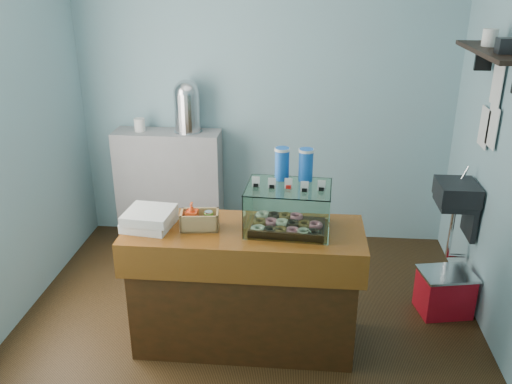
# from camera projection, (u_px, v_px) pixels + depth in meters

# --- Properties ---
(ground) EXTENTS (3.50, 3.50, 0.00)m
(ground) POSITION_uv_depth(u_px,v_px,m) (248.00, 320.00, 4.17)
(ground) COLOR black
(ground) RESTS_ON ground
(room_shell) EXTENTS (3.54, 3.04, 2.82)m
(room_shell) POSITION_uv_depth(u_px,v_px,m) (251.00, 101.00, 3.53)
(room_shell) COLOR #7FAEB9
(room_shell) RESTS_ON ground
(counter) EXTENTS (1.60, 0.60, 0.90)m
(counter) POSITION_uv_depth(u_px,v_px,m) (244.00, 286.00, 3.76)
(counter) COLOR #46210D
(counter) RESTS_ON ground
(back_shelf) EXTENTS (1.00, 0.32, 1.10)m
(back_shelf) POSITION_uv_depth(u_px,v_px,m) (170.00, 186.00, 5.25)
(back_shelf) COLOR gray
(back_shelf) RESTS_ON ground
(display_case) EXTENTS (0.58, 0.44, 0.52)m
(display_case) POSITION_uv_depth(u_px,v_px,m) (288.00, 205.00, 3.57)
(display_case) COLOR #351A10
(display_case) RESTS_ON counter
(condiment_crate) EXTENTS (0.27, 0.18, 0.19)m
(condiment_crate) POSITION_uv_depth(u_px,v_px,m) (198.00, 219.00, 3.59)
(condiment_crate) COLOR tan
(condiment_crate) RESTS_ON counter
(pastry_boxes) EXTENTS (0.35, 0.35, 0.12)m
(pastry_boxes) POSITION_uv_depth(u_px,v_px,m) (149.00, 219.00, 3.61)
(pastry_boxes) COLOR silver
(pastry_boxes) RESTS_ON counter
(coffee_urn) EXTENTS (0.26, 0.26, 0.49)m
(coffee_urn) POSITION_uv_depth(u_px,v_px,m) (187.00, 105.00, 4.94)
(coffee_urn) COLOR silver
(coffee_urn) RESTS_ON back_shelf
(red_cooler) EXTENTS (0.45, 0.38, 0.35)m
(red_cooler) POSITION_uv_depth(u_px,v_px,m) (445.00, 292.00, 4.21)
(red_cooler) COLOR red
(red_cooler) RESTS_ON ground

